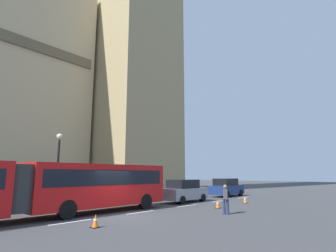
% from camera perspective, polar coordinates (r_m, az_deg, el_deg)
% --- Properties ---
extents(ground_plane, '(160.00, 160.00, 0.00)m').
position_cam_1_polar(ground_plane, '(16.31, -10.16, -18.15)').
color(ground_plane, '#424244').
extents(lane_centre_marking, '(29.80, 0.16, 0.01)m').
position_cam_1_polar(lane_centre_marking, '(17.35, -5.79, -17.75)').
color(lane_centre_marking, silver).
rests_on(lane_centre_marking, ground_plane).
extents(articulated_bus, '(18.86, 2.54, 2.90)m').
position_cam_1_polar(articulated_bus, '(15.47, -29.80, -10.94)').
color(articulated_bus, red).
rests_on(articulated_bus, ground_plane).
extents(sedan_lead, '(4.40, 1.86, 1.85)m').
position_cam_1_polar(sedan_lead, '(23.18, 3.51, -13.59)').
color(sedan_lead, gray).
rests_on(sedan_lead, ground_plane).
extents(sedan_trailing, '(4.40, 1.86, 1.85)m').
position_cam_1_polar(sedan_trailing, '(29.62, 12.33, -12.62)').
color(sedan_trailing, navy).
rests_on(sedan_trailing, ground_plane).
extents(traffic_cone_west, '(0.36, 0.36, 0.58)m').
position_cam_1_polar(traffic_cone_west, '(12.91, -15.13, -18.86)').
color(traffic_cone_west, black).
rests_on(traffic_cone_west, ground_plane).
extents(traffic_cone_middle, '(0.36, 0.36, 0.58)m').
position_cam_1_polar(traffic_cone_middle, '(19.56, 10.50, -15.94)').
color(traffic_cone_middle, black).
rests_on(traffic_cone_middle, ground_plane).
extents(traffic_cone_east, '(0.36, 0.36, 0.58)m').
position_cam_1_polar(traffic_cone_east, '(23.37, 16.03, -14.75)').
color(traffic_cone_east, black).
rests_on(traffic_cone_east, ground_plane).
extents(street_lamp, '(0.44, 0.44, 5.27)m').
position_cam_1_polar(street_lamp, '(21.32, -22.33, -7.40)').
color(street_lamp, black).
rests_on(street_lamp, ground_plane).
extents(pedestrian_near_cones, '(0.47, 0.40, 1.69)m').
position_cam_1_polar(pedestrian_near_cones, '(16.69, 12.11, -14.74)').
color(pedestrian_near_cones, '#262D4C').
rests_on(pedestrian_near_cones, ground_plane).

